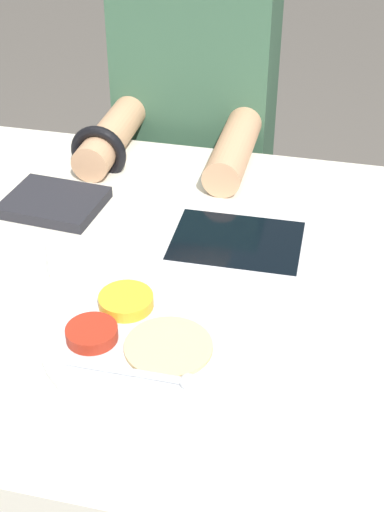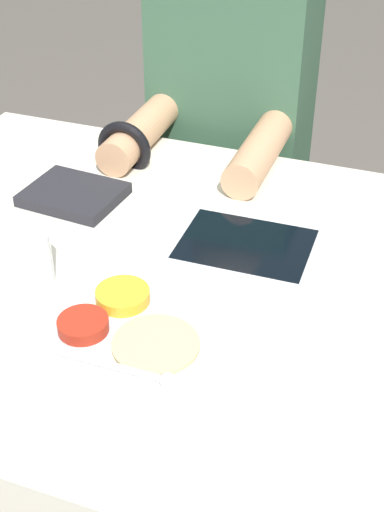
{
  "view_description": "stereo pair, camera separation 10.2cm",
  "coord_description": "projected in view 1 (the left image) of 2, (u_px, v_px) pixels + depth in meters",
  "views": [
    {
      "loc": [
        0.29,
        -0.85,
        1.36
      ],
      "look_at": [
        0.1,
        -0.04,
        0.77
      ],
      "focal_mm": 50.0,
      "sensor_mm": 36.0,
      "label": 1
    },
    {
      "loc": [
        0.39,
        -0.82,
        1.36
      ],
      "look_at": [
        0.1,
        -0.04,
        0.77
      ],
      "focal_mm": 50.0,
      "sensor_mm": 36.0,
      "label": 2
    }
  ],
  "objects": [
    {
      "name": "dining_table",
      "position": [
        146.0,
        423.0,
        1.31
      ],
      "size": [
        1.04,
        0.85,
        0.71
      ],
      "color": "beige",
      "rests_on": "ground_plane"
    },
    {
      "name": "tablet_device",
      "position": [
        237.0,
        242.0,
        1.15
      ],
      "size": [
        0.23,
        0.18,
        0.01
      ],
      "color": "#B7B7BC",
      "rests_on": "dining_table"
    },
    {
      "name": "drinking_glass",
      "position": [
        27.0,
        271.0,
        1.02
      ],
      "size": [
        0.06,
        0.06,
        0.09
      ],
      "color": "silver",
      "rests_on": "dining_table"
    },
    {
      "name": "thali_tray",
      "position": [
        136.0,
        336.0,
        0.96
      ],
      "size": [
        0.26,
        0.26,
        0.03
      ],
      "color": "#B7BABF",
      "rests_on": "dining_table"
    },
    {
      "name": "red_notebook",
      "position": [
        54.0,
        203.0,
        1.25
      ],
      "size": [
        0.17,
        0.15,
        0.02
      ],
      "color": "silver",
      "rests_on": "dining_table"
    },
    {
      "name": "person_diner",
      "position": [
        196.0,
        175.0,
        1.66
      ],
      "size": [
        0.34,
        0.46,
        1.18
      ],
      "color": "black",
      "rests_on": "ground_plane"
    }
  ]
}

